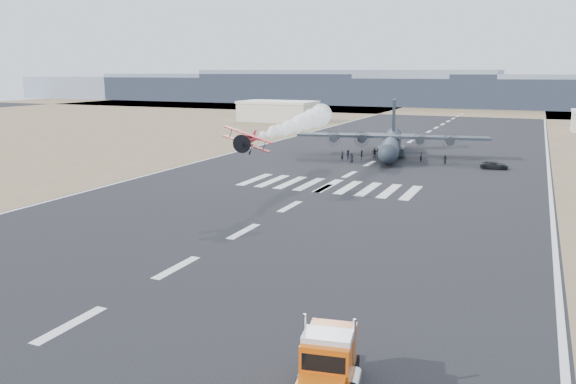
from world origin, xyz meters
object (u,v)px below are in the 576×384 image
Objects in this scene: support_vehicle at (494,165)px; crew_d at (375,153)px; crew_h at (445,160)px; crew_a at (421,157)px; hangar_left at (278,111)px; semi_truck at (327,365)px; aerobatic_biplane at (247,140)px; crew_e at (351,158)px; crew_g at (342,156)px; transport_aircraft at (391,142)px; crew_c at (362,155)px; crew_b at (391,160)px; crew_f at (348,154)px.

crew_d is (-21.96, 3.97, 0.30)m from support_vehicle.
crew_a is at bearing -162.48° from crew_h.
hangar_left is 3.06× the size of semi_truck.
aerobatic_biplane is 3.27× the size of crew_d.
semi_truck is 4.69× the size of crew_e.
crew_e is 0.95× the size of crew_g.
crew_h is (11.34, -6.46, -1.87)m from transport_aircraft.
crew_g is at bearing 133.52° from crew_c.
crew_b is (-4.22, -5.33, -0.03)m from crew_a.
semi_truck reaches higher than crew_a.
transport_aircraft reaches higher than crew_b.
semi_truck is at bearing 172.96° from crew_f.
crew_a reaches higher than crew_c.
hangar_left is 85.12m from crew_c.
semi_truck is at bearing 90.87° from crew_d.
semi_truck is 80.30m from crew_f.
crew_d is at bearing -125.59° from crew_a.
crew_b is 0.92× the size of crew_d.
crew_a is 1.04× the size of crew_b.
hangar_left is 14.39× the size of crew_f.
crew_d is at bearing 77.44° from aerobatic_biplane.
crew_b is 1.02× the size of crew_f.
crew_d is (-2.26, -3.67, -1.76)m from transport_aircraft.
transport_aircraft is 21.29× the size of crew_f.
aerobatic_biplane reaches higher than hangar_left.
crew_g is (-2.12, 1.04, 0.05)m from crew_e.
crew_a reaches higher than crew_e.
crew_d is at bearing -52.32° from hangar_left.
hangar_left is 91.46m from crew_b.
crew_c reaches higher than crew_e.
crew_d is 7.45m from crew_g.
aerobatic_biplane reaches higher than crew_d.
crew_a is 9.08m from crew_d.
crew_a reaches higher than crew_h.
crew_e reaches higher than support_vehicle.
crew_b is (-17.17, -2.46, 0.22)m from support_vehicle.
crew_c is 3.74m from crew_e.
crew_b is 7.27m from crew_e.
crew_f is at bearing 91.57° from crew_c.
semi_truck reaches higher than crew_f.
crew_a is 13.50m from crew_f.
semi_truck is 1.30× the size of aerobatic_biplane.
crew_f is at bearing 24.12° from crew_d.
crew_b is 9.40m from crew_g.
crew_h is (-8.36, 1.18, 0.19)m from support_vehicle.
crew_g is at bearing -137.05° from transport_aircraft.
transport_aircraft is 21.22× the size of crew_e.
crew_a is 1.00× the size of crew_g.
hangar_left is 14.35× the size of crew_e.
transport_aircraft is 9.71m from crew_f.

